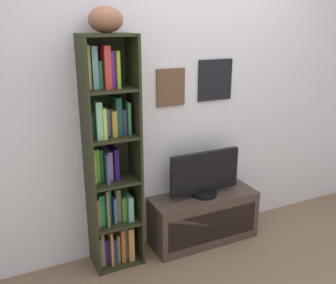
{
  "coord_description": "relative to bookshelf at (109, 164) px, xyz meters",
  "views": [
    {
      "loc": [
        -1.4,
        -1.58,
        1.86
      ],
      "look_at": [
        -0.24,
        0.85,
        0.99
      ],
      "focal_mm": 40.03,
      "sensor_mm": 36.0,
      "label": 1
    }
  ],
  "objects": [
    {
      "name": "television",
      "position": [
        0.81,
        -0.06,
        -0.21
      ],
      "size": [
        0.63,
        0.22,
        0.39
      ],
      "color": "black",
      "rests_on": "tv_stand"
    },
    {
      "name": "bookshelf",
      "position": [
        0.0,
        0.0,
        0.0
      ],
      "size": [
        0.38,
        0.29,
        1.78
      ],
      "color": "#272917",
      "rests_on": "ground"
    },
    {
      "name": "back_wall",
      "position": [
        0.66,
        0.14,
        0.33
      ],
      "size": [
        4.8,
        0.08,
        2.32
      ],
      "color": "silver",
      "rests_on": "ground"
    },
    {
      "name": "tv_stand",
      "position": [
        0.81,
        -0.06,
        -0.62
      ],
      "size": [
        0.94,
        0.35,
        0.43
      ],
      "color": "#46352E",
      "rests_on": "ground"
    },
    {
      "name": "football",
      "position": [
        0.02,
        -0.03,
        1.04
      ],
      "size": [
        0.27,
        0.21,
        0.17
      ],
      "primitive_type": "ellipsoid",
      "rotation": [
        0.0,
        0.0,
        0.14
      ],
      "color": "brown",
      "rests_on": "bookshelf"
    }
  ]
}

